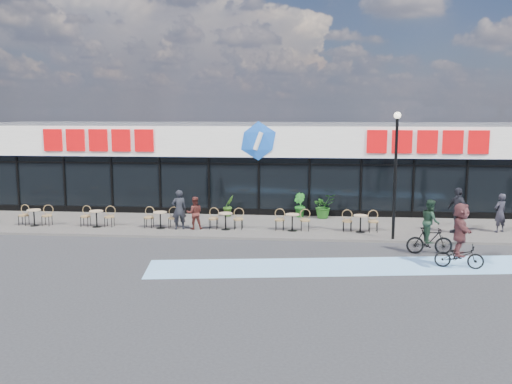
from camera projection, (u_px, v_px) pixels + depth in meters
ground at (243, 252)px, 20.20m from camera, size 120.00×120.00×0.00m
sidewalk at (254, 226)px, 24.62m from camera, size 44.00×5.00×0.10m
bike_lane at (355, 266)px, 18.36m from camera, size 14.17×4.13×0.01m
building at (263, 165)px, 29.63m from camera, size 30.60×6.57×4.75m
lamp_post at (396, 164)px, 21.48m from camera, size 0.28×0.28×5.10m
bistro_set_1 at (35, 215)px, 24.48m from camera, size 1.54×0.62×0.90m
bistro_set_2 at (97, 217)px, 24.21m from camera, size 1.54×0.62×0.90m
bistro_set_3 at (161, 218)px, 23.95m from camera, size 1.54×0.62×0.90m
bistro_set_4 at (226, 219)px, 23.69m from camera, size 1.54×0.62×0.90m
bistro_set_5 at (292, 220)px, 23.43m from camera, size 1.54×0.62×0.90m
bistro_set_6 at (360, 221)px, 23.17m from camera, size 1.54×0.62×0.90m
potted_plant_left at (228, 206)px, 26.65m from camera, size 0.72×0.72×1.03m
potted_plant_mid at (323, 206)px, 26.18m from camera, size 1.38×1.32×1.19m
potted_plant_right at (299, 205)px, 26.46m from camera, size 0.78×0.82×1.17m
patron_left at (179, 210)px, 23.61m from camera, size 0.75×0.63×1.75m
patron_right at (195, 213)px, 23.66m from camera, size 0.81×0.69×1.44m
pedestrian_a at (457, 210)px, 22.85m from camera, size 0.90×1.24×1.95m
pedestrian_c at (500, 213)px, 23.02m from camera, size 0.73×0.65×1.68m
cyclist_a at (460, 238)px, 18.03m from camera, size 1.65×1.70×2.22m
cyclist_b at (430, 231)px, 19.84m from camera, size 1.67×0.77×2.04m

